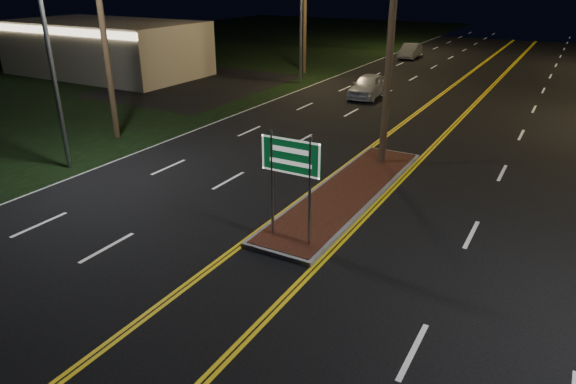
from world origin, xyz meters
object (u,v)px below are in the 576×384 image
Objects in this scene: commercial_building at (106,48)px; streetlight_left_mid at (306,0)px; car_far at (410,50)px; median_island at (348,192)px; highway_sign at (291,167)px; streetlight_left_near at (51,23)px; car_near at (368,84)px.

streetlight_left_mid reaches higher than commercial_building.
commercial_building is 26.95m from car_far.
streetlight_left_mid is at bearing 121.98° from median_island.
highway_sign is at bearing -33.48° from commercial_building.
commercial_building is (-26.00, 17.19, -0.40)m from highway_sign.
streetlight_left_mid reaches higher than highway_sign.
streetlight_left_near is (-10.61, 1.20, 3.25)m from highway_sign.
streetlight_left_mid is (-10.61, 21.20, 3.25)m from highway_sign.
highway_sign is 0.21× the size of commercial_building.
streetlight_left_mid reaches higher than car_near.
streetlight_left_near is 1.96× the size of car_far.
car_far is at bearing 47.44° from commercial_building.
streetlight_left_near reaches higher than commercial_building.
car_far is at bearing 85.50° from streetlight_left_near.
car_near is 17.75m from car_far.
streetlight_left_near is 1.79× the size of car_near.
car_near is 1.10× the size of car_far.
streetlight_left_mid is at bearing 14.61° from commercial_building.
commercial_building is at bearing 133.90° from streetlight_left_near.
median_island is 29.13m from commercial_building.
car_near is (20.81, 2.27, -1.16)m from commercial_building.
car_near is (5.42, -1.74, -4.82)m from streetlight_left_mid.
car_far is (-7.79, 37.02, -1.64)m from highway_sign.
car_far reaches higher than median_island.
streetlight_left_near reaches higher than median_island.
streetlight_left_near is at bearing -90.00° from streetlight_left_mid.
car_near is at bearing 6.24° from commercial_building.
streetlight_left_near reaches higher than highway_sign.
median_island is 1.14× the size of streetlight_left_near.
commercial_building reaches higher than median_island.
median_island is at bearing -79.24° from car_far.
car_near is at bearing 108.78° from median_island.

